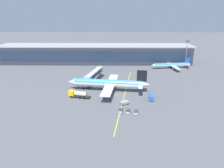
# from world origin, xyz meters

# --- Properties ---
(ground_plane) EXTENTS (700.00, 700.00, 0.00)m
(ground_plane) POSITION_xyz_m (0.00, 0.00, 0.00)
(ground_plane) COLOR #515459
(apron_lead_in_line) EXTENTS (11.74, 79.22, 0.01)m
(apron_lead_in_line) POSITION_xyz_m (4.31, 2.00, 0.00)
(apron_lead_in_line) COLOR yellow
(apron_lead_in_line) RESTS_ON ground_plane
(terminal_building) EXTENTS (154.94, 20.95, 14.67)m
(terminal_building) POSITION_xyz_m (-16.29, 70.75, 7.36)
(terminal_building) COLOR #2D333D
(terminal_building) RESTS_ON ground_plane
(main_airliner) EXTENTS (43.67, 34.77, 11.88)m
(main_airliner) POSITION_xyz_m (-4.46, 5.63, 4.20)
(main_airliner) COLOR silver
(main_airliner) RESTS_ON ground_plane
(jet_bridge) EXTENTS (9.28, 25.26, 6.89)m
(jet_bridge) POSITION_xyz_m (-12.78, 20.44, 5.20)
(jet_bridge) COLOR #B2B7BC
(jet_bridge) RESTS_ON ground_plane
(fuel_tanker) EXTENTS (11.09, 4.89, 3.25)m
(fuel_tanker) POSITION_xyz_m (-18.91, -3.65, 1.75)
(fuel_tanker) COLOR #232326
(fuel_tanker) RESTS_ON ground_plane
(lavatory_truck) EXTENTS (3.02, 6.04, 2.50)m
(lavatory_truck) POSITION_xyz_m (16.42, -5.94, 1.42)
(lavatory_truck) COLOR #285B9E
(lavatory_truck) RESTS_ON ground_plane
(pushback_tug) EXTENTS (4.43, 3.78, 1.40)m
(pushback_tug) POSITION_xyz_m (3.36, -11.29, 0.85)
(pushback_tug) COLOR gray
(pushback_tug) RESTS_ON ground_plane
(baggage_cart_0) EXTENTS (2.09, 2.91, 1.48)m
(baggage_cart_0) POSITION_xyz_m (1.49, -19.65, 0.78)
(baggage_cart_0) COLOR #B2B7BC
(baggage_cart_0) RESTS_ON ground_plane
(baggage_cart_1) EXTENTS (2.09, 2.91, 1.48)m
(baggage_cart_1) POSITION_xyz_m (4.63, -20.31, 0.78)
(baggage_cart_1) COLOR #B2B7BC
(baggage_cart_1) RESTS_ON ground_plane
(baggage_cart_2) EXTENTS (2.09, 2.91, 1.48)m
(baggage_cart_2) POSITION_xyz_m (7.76, -20.97, 0.78)
(baggage_cart_2) COLOR #B2B7BC
(baggage_cart_2) RESTS_ON ground_plane
(commuter_jet_far) EXTENTS (31.00, 24.78, 7.79)m
(commuter_jet_far) POSITION_xyz_m (40.98, 52.75, 2.65)
(commuter_jet_far) COLOR #B2B7BC
(commuter_jet_far) RESTS_ON ground_plane
(apron_light_mast_0) EXTENTS (2.80, 0.50, 19.62)m
(apron_light_mast_0) POSITION_xyz_m (53.16, 58.79, 11.72)
(apron_light_mast_0) COLOR gray
(apron_light_mast_0) RESTS_ON ground_plane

